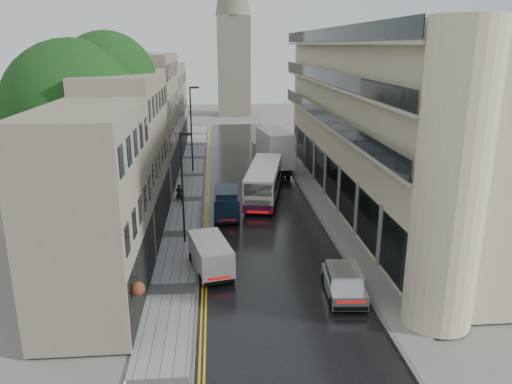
{
  "coord_description": "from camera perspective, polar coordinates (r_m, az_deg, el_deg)",
  "views": [
    {
      "loc": [
        -3.4,
        -14.02,
        12.94
      ],
      "look_at": [
        -0.7,
        18.0,
        3.42
      ],
      "focal_mm": 35.0,
      "sensor_mm": 36.0,
      "label": 1
    }
  ],
  "objects": [
    {
      "name": "tree_far",
      "position": [
        48.31,
        -15.42,
        7.93
      ],
      "size": [
        9.24,
        9.24,
        12.46
      ],
      "primitive_type": null,
      "color": "black",
      "rests_on": "ground"
    },
    {
      "name": "modern_block",
      "position": [
        42.72,
        14.08,
        8.02
      ],
      "size": [
        8.0,
        40.0,
        14.0
      ],
      "primitive_type": null,
      "color": "beige",
      "rests_on": "ground"
    },
    {
      "name": "lamp_post_far",
      "position": [
        52.18,
        -7.4,
        7.03
      ],
      "size": [
        1.0,
        0.4,
        8.72
      ],
      "primitive_type": null,
      "rotation": [
        0.0,
        0.0,
        0.19
      ],
      "color": "black",
      "rests_on": "left_sidewalk"
    },
    {
      "name": "road",
      "position": [
        43.62,
        -0.13,
        -0.74
      ],
      "size": [
        9.0,
        85.0,
        0.02
      ],
      "primitive_type": "cube",
      "color": "black",
      "rests_on": "ground"
    },
    {
      "name": "white_lorry",
      "position": [
        50.57,
        1.19,
        4.29
      ],
      "size": [
        3.77,
        8.77,
        4.46
      ],
      "primitive_type": null,
      "rotation": [
        0.0,
        0.0,
        0.15
      ],
      "color": "silver",
      "rests_on": "road"
    },
    {
      "name": "navy_van",
      "position": [
        37.27,
        -4.69,
        -1.88
      ],
      "size": [
        2.0,
        4.75,
        2.4
      ],
      "primitive_type": null,
      "rotation": [
        0.0,
        0.0,
        -0.03
      ],
      "color": "black",
      "rests_on": "road"
    },
    {
      "name": "cream_bus",
      "position": [
        40.79,
        -0.99,
        0.14
      ],
      "size": [
        4.35,
        10.77,
        2.87
      ],
      "primitive_type": null,
      "rotation": [
        0.0,
        0.0,
        -0.19
      ],
      "color": "white",
      "rests_on": "road"
    },
    {
      "name": "silver_hatchback",
      "position": [
        25.98,
        8.72,
        -11.55
      ],
      "size": [
        2.14,
        4.31,
        1.57
      ],
      "primitive_type": null,
      "rotation": [
        0.0,
        0.0,
        -0.08
      ],
      "color": "silver",
      "rests_on": "road"
    },
    {
      "name": "white_van",
      "position": [
        28.18,
        -6.27,
        -8.65
      ],
      "size": [
        2.79,
        4.68,
        1.98
      ],
      "primitive_type": null,
      "rotation": [
        0.0,
        0.0,
        0.22
      ],
      "color": "silver",
      "rests_on": "road"
    },
    {
      "name": "tree_near",
      "position": [
        35.72,
        -19.61,
        5.89
      ],
      "size": [
        10.56,
        10.56,
        13.89
      ],
      "primitive_type": null,
      "color": "black",
      "rests_on": "ground"
    },
    {
      "name": "old_shop_row",
      "position": [
        44.97,
        -12.59,
        7.23
      ],
      "size": [
        4.5,
        56.0,
        12.0
      ],
      "primitive_type": null,
      "color": "gray",
      "rests_on": "ground"
    },
    {
      "name": "pedestrian",
      "position": [
        42.23,
        -8.79,
        -0.2
      ],
      "size": [
        0.64,
        0.45,
        1.65
      ],
      "primitive_type": "imported",
      "rotation": [
        0.0,
        0.0,
        3.04
      ],
      "color": "black",
      "rests_on": "left_sidewalk"
    },
    {
      "name": "lamp_post_near",
      "position": [
        33.14,
        -8.4,
        0.36
      ],
      "size": [
        0.85,
        0.43,
        7.41
      ],
      "primitive_type": null,
      "rotation": [
        0.0,
        0.0,
        -0.3
      ],
      "color": "black",
      "rests_on": "left_sidewalk"
    },
    {
      "name": "left_sidewalk",
      "position": [
        43.54,
        -7.83,
        -0.86
      ],
      "size": [
        2.7,
        85.0,
        0.12
      ],
      "primitive_type": "cube",
      "color": "gray",
      "rests_on": "ground"
    },
    {
      "name": "church_spire",
      "position": [
        96.36,
        -2.66,
        20.68
      ],
      "size": [
        6.4,
        6.4,
        40.0
      ],
      "primitive_type": null,
      "color": "#766C5D",
      "rests_on": "ground"
    },
    {
      "name": "right_sidewalk",
      "position": [
        44.35,
        6.84,
        -0.5
      ],
      "size": [
        1.8,
        85.0,
        0.12
      ],
      "primitive_type": "cube",
      "color": "slate",
      "rests_on": "ground"
    }
  ]
}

